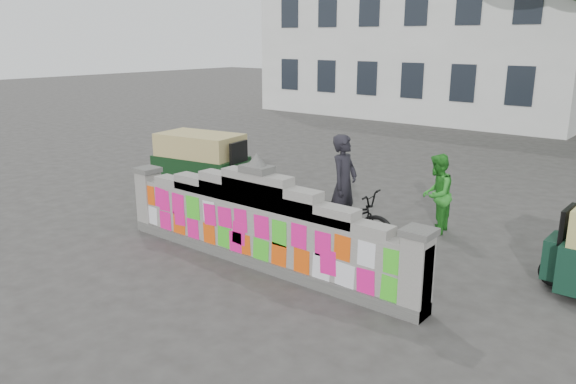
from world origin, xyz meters
name	(u,v)px	position (x,y,z in m)	size (l,w,h in m)	color
ground	(258,265)	(0.00, 0.00, 0.00)	(100.00, 100.00, 0.00)	#383533
parapet_wall	(257,225)	(0.00, -0.01, 0.75)	(6.48, 0.44, 2.01)	#4C4C49
building	(438,35)	(-7.00, 21.98, 4.01)	(16.00, 10.00, 8.90)	silver
cyclist_bike	(343,217)	(0.60, 1.77, 0.56)	(0.75, 2.15, 1.13)	black
cyclist_rider	(343,197)	(0.60, 1.77, 0.96)	(0.70, 0.46, 1.91)	black
pedestrian	(437,194)	(1.68, 3.54, 0.83)	(0.80, 0.63, 1.65)	#2B9127
rickshaw_left	(203,162)	(-4.47, 2.82, 0.78)	(2.79, 1.61, 1.51)	black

